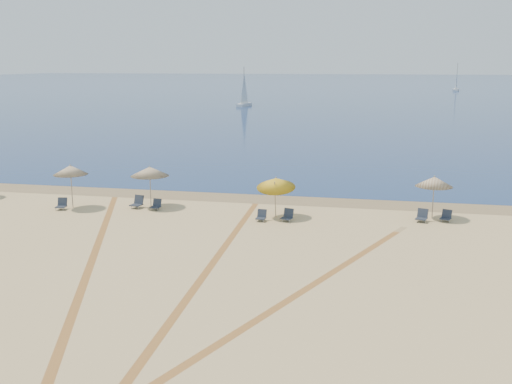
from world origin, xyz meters
TOP-DOWN VIEW (x-y plane):
  - ocean at (0.00, 225.00)m, footprint 500.00×500.00m
  - wet_sand at (0.00, 24.00)m, footprint 500.00×500.00m
  - umbrella_1 at (-11.09, 19.41)m, footprint 2.02×2.02m
  - umbrella_2 at (-6.59, 20.58)m, footprint 2.29×2.29m
  - umbrella_3 at (1.21, 19.62)m, footprint 2.17×2.24m
  - umbrella_4 at (9.82, 21.15)m, footprint 2.03×2.03m
  - chair_2 at (-11.51, 18.87)m, footprint 0.65×0.73m
  - chair_3 at (-7.25, 20.11)m, footprint 0.75×0.84m
  - chair_4 at (-5.99, 19.90)m, footprint 0.58×0.66m
  - chair_5 at (0.57, 18.65)m, footprint 0.56×0.64m
  - chair_6 at (1.98, 18.90)m, footprint 0.73×0.79m
  - chair_7 at (9.20, 20.23)m, footprint 0.74×0.81m
  - chair_8 at (10.50, 20.54)m, footprint 0.71×0.76m
  - sailboat_0 at (-18.99, 102.71)m, footprint 2.15×5.27m
  - sailboat_1 at (30.16, 177.38)m, footprint 2.55×5.75m
  - tire_tracks at (-1.18, 9.31)m, footprint 45.27×43.90m

SIDE VIEW (x-z plane):
  - tire_tracks at x=-1.18m, z-range 0.00..0.00m
  - wet_sand at x=0.00m, z-range 0.00..0.00m
  - ocean at x=0.00m, z-range 0.01..0.01m
  - chair_5 at x=0.57m, z-range -0.04..0.58m
  - chair_4 at x=-5.99m, z-range -0.04..0.59m
  - chair_8 at x=10.50m, z-range -0.04..0.59m
  - chair_2 at x=-11.51m, z-range -0.04..0.63m
  - chair_6 at x=1.98m, z-range -0.04..0.63m
  - chair_7 at x=9.20m, z-range -0.04..0.65m
  - chair_3 at x=-7.25m, z-range -0.04..0.70m
  - umbrella_3 at x=1.21m, z-range 0.73..3.20m
  - umbrella_4 at x=9.82m, z-range 0.86..3.27m
  - umbrella_2 at x=-6.59m, z-range 0.90..3.39m
  - umbrella_1 at x=-11.09m, z-range 0.97..3.59m
  - sailboat_0 at x=-18.99m, z-range -1.51..6.12m
  - sailboat_1 at x=30.16m, z-range -1.64..6.66m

